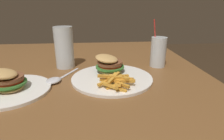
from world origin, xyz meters
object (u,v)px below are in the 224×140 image
object	(u,v)px
juice_glass	(158,53)
spoon	(55,80)
meal_plate_near	(111,72)
beer_glass	(64,48)
meal_plate_far	(9,85)

from	to	relation	value
juice_glass	spoon	bearing A→B (deg)	108.44
meal_plate_near	beer_glass	distance (m)	0.25
spoon	meal_plate_near	bearing A→B (deg)	123.92
juice_glass	meal_plate_near	bearing A→B (deg)	118.54
meal_plate_near	spoon	world-z (taller)	meal_plate_near
spoon	beer_glass	bearing A→B (deg)	-157.77
meal_plate_far	juice_glass	bearing A→B (deg)	-69.38
juice_glass	spoon	distance (m)	0.46
meal_plate_near	meal_plate_far	xyz separation A→B (m)	(-0.09, 0.34, 0.00)
meal_plate_near	beer_glass	bearing A→B (deg)	52.45
beer_glass	spoon	xyz separation A→B (m)	(-0.17, 0.02, -0.08)
juice_glass	spoon	xyz separation A→B (m)	(-0.14, 0.43, -0.06)
juice_glass	meal_plate_far	bearing A→B (deg)	110.62
juice_glass	meal_plate_far	distance (m)	0.60
meal_plate_near	meal_plate_far	distance (m)	0.35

